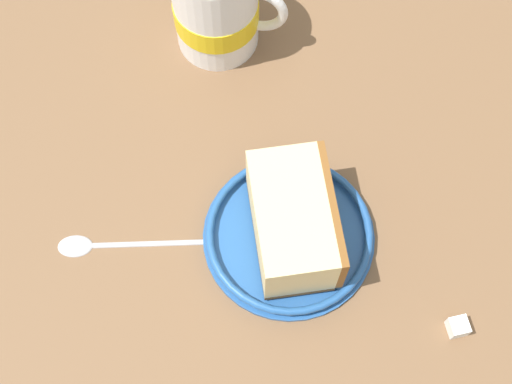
{
  "coord_description": "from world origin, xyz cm",
  "views": [
    {
      "loc": [
        -9.71,
        23.72,
        59.76
      ],
      "look_at": [
        0.06,
        1.26,
        3.0
      ],
      "focal_mm": 51.87,
      "sensor_mm": 36.0,
      "label": 1
    }
  ],
  "objects_px": {
    "small_plate": "(289,235)",
    "sugar_cube": "(458,327)",
    "cake_slice": "(294,221)",
    "teaspoon": "(103,244)",
    "tea_mug": "(217,4)"
  },
  "relations": [
    {
      "from": "small_plate",
      "to": "sugar_cube",
      "type": "distance_m",
      "value": 0.16
    },
    {
      "from": "cake_slice",
      "to": "teaspoon",
      "type": "xyz_separation_m",
      "value": [
        0.14,
        0.07,
        -0.04
      ]
    },
    {
      "from": "small_plate",
      "to": "sugar_cube",
      "type": "xyz_separation_m",
      "value": [
        -0.16,
        0.02,
        0.0
      ]
    },
    {
      "from": "cake_slice",
      "to": "tea_mug",
      "type": "distance_m",
      "value": 0.22
    },
    {
      "from": "tea_mug",
      "to": "small_plate",
      "type": "bearing_deg",
      "value": 130.62
    },
    {
      "from": "tea_mug",
      "to": "teaspoon",
      "type": "bearing_deg",
      "value": 89.48
    },
    {
      "from": "tea_mug",
      "to": "cake_slice",
      "type": "bearing_deg",
      "value": 131.34
    },
    {
      "from": "cake_slice",
      "to": "tea_mug",
      "type": "xyz_separation_m",
      "value": [
        0.14,
        -0.16,
        0.01
      ]
    },
    {
      "from": "cake_slice",
      "to": "tea_mug",
      "type": "bearing_deg",
      "value": -48.66
    },
    {
      "from": "small_plate",
      "to": "teaspoon",
      "type": "bearing_deg",
      "value": 26.08
    },
    {
      "from": "teaspoon",
      "to": "sugar_cube",
      "type": "bearing_deg",
      "value": -170.27
    },
    {
      "from": "teaspoon",
      "to": "tea_mug",
      "type": "bearing_deg",
      "value": -90.52
    },
    {
      "from": "small_plate",
      "to": "tea_mug",
      "type": "relative_size",
      "value": 1.38
    },
    {
      "from": "small_plate",
      "to": "tea_mug",
      "type": "bearing_deg",
      "value": -49.38
    },
    {
      "from": "teaspoon",
      "to": "sugar_cube",
      "type": "relative_size",
      "value": 8.55
    }
  ]
}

